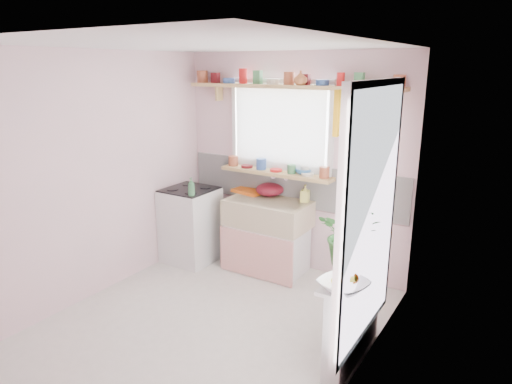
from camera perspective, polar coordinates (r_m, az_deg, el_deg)
The scene contains 19 objects.
room at distance 4.33m, azimuth 7.86°, elevation 2.45°, with size 3.20×3.20×3.20m.
sink_unit at distance 5.33m, azimuth 1.44°, elevation -5.44°, with size 0.95×0.65×1.11m.
cooker at distance 5.66m, azimuth -8.18°, elevation -4.05°, with size 0.58×0.58×0.93m.
radiator_ledge at distance 3.90m, azimuth 12.04°, elevation -14.75°, with size 0.22×0.95×0.78m.
windowsill at distance 5.28m, azimuth 2.52°, elevation 2.38°, with size 1.40×0.22×0.04m, color tan.
pine_shelf at distance 5.07m, azimuth 4.11°, elevation 13.00°, with size 2.52×0.24×0.04m, color tan.
shelf_crockery at distance 5.07m, azimuth 3.94°, elevation 13.85°, with size 2.47×0.11×0.12m.
sill_crockery at distance 5.27m, azimuth 2.36°, elevation 3.20°, with size 1.35×0.11×0.12m.
dish_tray at distance 5.55m, azimuth -0.79°, elevation 0.16°, with size 0.38×0.28×0.04m, color orange.
colander at distance 5.39m, azimuth 1.74°, elevation 0.32°, with size 0.33×0.33×0.15m, color maroon.
jade_plant at distance 3.71m, azimuth 11.74°, elevation -5.25°, with size 0.48×0.42×0.54m, color #296026.
fruit_bowl at distance 3.39m, azimuth 10.85°, elevation -11.44°, with size 0.34×0.34×0.08m, color silver.
herb_pot at distance 3.57m, azimuth 12.38°, elevation -8.77°, with size 0.12×0.08×0.23m, color #356729.
soap_bottle_sink at distance 5.17m, azimuth 6.15°, elevation -0.17°, with size 0.09×0.09×0.20m, color #DADA61.
sill_cup at distance 5.16m, azimuth 6.20°, elevation 2.72°, with size 0.11×0.11×0.09m, color beige.
sill_bowl at distance 5.17m, azimuth 5.99°, elevation 2.61°, with size 0.20×0.20×0.06m, color #3877B8.
shelf_vase at distance 4.93m, azimuth 5.59°, elevation 14.01°, with size 0.14×0.14×0.15m, color #A76033.
cooker_bottle at distance 5.19m, azimuth -8.10°, elevation 0.65°, with size 0.08×0.08×0.21m, color #397247.
fruit at distance 3.37m, azimuth 11.04°, elevation -10.46°, with size 0.20×0.14×0.10m.
Camera 1 is at (2.36, -3.00, 2.34)m, focal length 32.00 mm.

